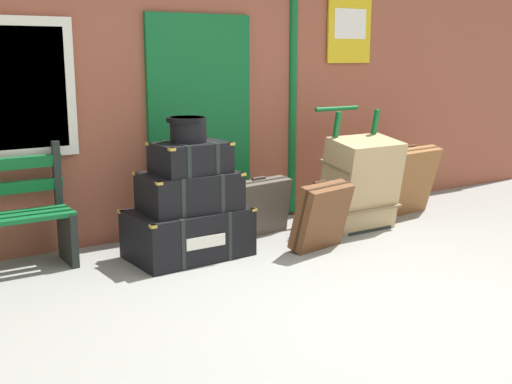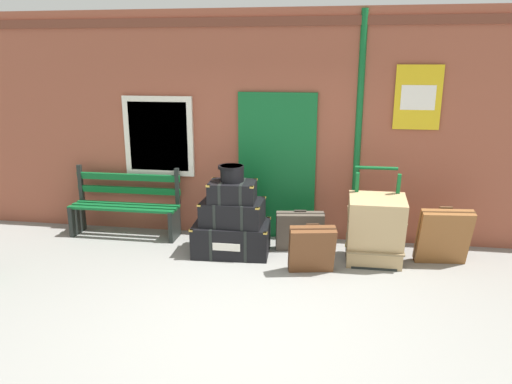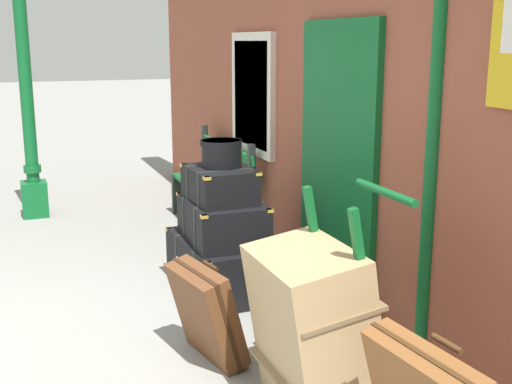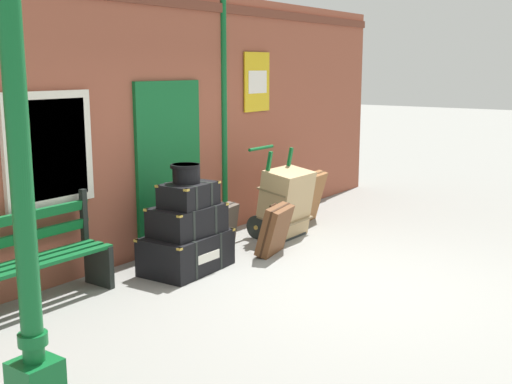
{
  "view_description": "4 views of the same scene",
  "coord_description": "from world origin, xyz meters",
  "px_view_note": "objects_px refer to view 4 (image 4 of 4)",
  "views": [
    {
      "loc": [
        -2.98,
        -3.15,
        1.72
      ],
      "look_at": [
        0.05,
        1.57,
        0.53
      ],
      "focal_mm": 45.35,
      "sensor_mm": 36.0,
      "label": 1
    },
    {
      "loc": [
        0.72,
        -4.3,
        2.54
      ],
      "look_at": [
        -0.25,
        1.8,
        0.84
      ],
      "focal_mm": 34.04,
      "sensor_mm": 36.0,
      "label": 2
    },
    {
      "loc": [
        4.14,
        0.17,
        1.95
      ],
      "look_at": [
        -0.14,
        1.82,
        0.88
      ],
      "focal_mm": 45.82,
      "sensor_mm": 36.0,
      "label": 3
    },
    {
      "loc": [
        -5.75,
        -2.98,
        2.26
      ],
      "look_at": [
        0.62,
        1.59,
        0.72
      ],
      "focal_mm": 44.87,
      "sensor_mm": 36.0,
      "label": 4
    }
  ],
  "objects_px": {
    "lamp_post": "(27,260)",
    "suitcase_charcoal": "(308,198)",
    "suitcase_umber": "(219,227)",
    "steamer_trunk_middle": "(187,220)",
    "porters_trolley": "(275,215)",
    "platform_bench": "(32,261)",
    "steamer_trunk_base": "(186,252)",
    "large_brown_trunk": "(285,203)",
    "round_hatbox": "(186,172)",
    "steamer_trunk_top": "(189,195)",
    "suitcase_tan": "(275,230)"
  },
  "relations": [
    {
      "from": "steamer_trunk_base",
      "to": "large_brown_trunk",
      "type": "distance_m",
      "value": 1.89
    },
    {
      "from": "porters_trolley",
      "to": "suitcase_charcoal",
      "type": "relative_size",
      "value": 1.56
    },
    {
      "from": "steamer_trunk_base",
      "to": "suitcase_charcoal",
      "type": "distance_m",
      "value": 2.72
    },
    {
      "from": "lamp_post",
      "to": "large_brown_trunk",
      "type": "height_order",
      "value": "lamp_post"
    },
    {
      "from": "lamp_post",
      "to": "platform_bench",
      "type": "relative_size",
      "value": 1.78
    },
    {
      "from": "lamp_post",
      "to": "platform_bench",
      "type": "distance_m",
      "value": 2.22
    },
    {
      "from": "platform_bench",
      "to": "steamer_trunk_base",
      "type": "distance_m",
      "value": 1.76
    },
    {
      "from": "porters_trolley",
      "to": "suitcase_umber",
      "type": "height_order",
      "value": "porters_trolley"
    },
    {
      "from": "platform_bench",
      "to": "steamer_trunk_top",
      "type": "relative_size",
      "value": 2.54
    },
    {
      "from": "platform_bench",
      "to": "suitcase_tan",
      "type": "distance_m",
      "value": 2.93
    },
    {
      "from": "lamp_post",
      "to": "large_brown_trunk",
      "type": "distance_m",
      "value": 4.95
    },
    {
      "from": "lamp_post",
      "to": "porters_trolley",
      "type": "xyz_separation_m",
      "value": [
        4.77,
        1.35,
        -0.8
      ]
    },
    {
      "from": "suitcase_tan",
      "to": "lamp_post",
      "type": "bearing_deg",
      "value": -168.37
    },
    {
      "from": "steamer_trunk_base",
      "to": "suitcase_tan",
      "type": "xyz_separation_m",
      "value": [
        1.09,
        -0.47,
        0.1
      ]
    },
    {
      "from": "steamer_trunk_base",
      "to": "porters_trolley",
      "type": "distance_m",
      "value": 1.87
    },
    {
      "from": "suitcase_tan",
      "to": "platform_bench",
      "type": "bearing_deg",
      "value": 161.7
    },
    {
      "from": "lamp_post",
      "to": "suitcase_umber",
      "type": "xyz_separation_m",
      "value": [
        3.8,
        1.54,
        -0.8
      ]
    },
    {
      "from": "round_hatbox",
      "to": "suitcase_umber",
      "type": "relative_size",
      "value": 0.5
    },
    {
      "from": "platform_bench",
      "to": "lamp_post",
      "type": "bearing_deg",
      "value": -124.93
    },
    {
      "from": "round_hatbox",
      "to": "suitcase_charcoal",
      "type": "height_order",
      "value": "round_hatbox"
    },
    {
      "from": "steamer_trunk_top",
      "to": "suitcase_tan",
      "type": "xyz_separation_m",
      "value": [
        1.07,
        -0.44,
        -0.56
      ]
    },
    {
      "from": "lamp_post",
      "to": "suitcase_charcoal",
      "type": "relative_size",
      "value": 3.71
    },
    {
      "from": "steamer_trunk_base",
      "to": "round_hatbox",
      "type": "relative_size",
      "value": 3.1
    },
    {
      "from": "steamer_trunk_base",
      "to": "suitcase_umber",
      "type": "distance_m",
      "value": 0.93
    },
    {
      "from": "platform_bench",
      "to": "large_brown_trunk",
      "type": "relative_size",
      "value": 1.71
    },
    {
      "from": "lamp_post",
      "to": "suitcase_charcoal",
      "type": "distance_m",
      "value": 5.82
    },
    {
      "from": "platform_bench",
      "to": "suitcase_umber",
      "type": "xyz_separation_m",
      "value": [
        2.59,
        -0.21,
        -0.17
      ]
    },
    {
      "from": "steamer_trunk_middle",
      "to": "steamer_trunk_top",
      "type": "distance_m",
      "value": 0.29
    },
    {
      "from": "large_brown_trunk",
      "to": "suitcase_charcoal",
      "type": "bearing_deg",
      "value": 10.03
    },
    {
      "from": "steamer_trunk_base",
      "to": "suitcase_umber",
      "type": "bearing_deg",
      "value": 15.37
    },
    {
      "from": "platform_bench",
      "to": "steamer_trunk_base",
      "type": "xyz_separation_m",
      "value": [
        1.69,
        -0.45,
        -0.23
      ]
    },
    {
      "from": "lamp_post",
      "to": "suitcase_umber",
      "type": "relative_size",
      "value": 4.27
    },
    {
      "from": "suitcase_umber",
      "to": "steamer_trunk_middle",
      "type": "bearing_deg",
      "value": -164.0
    },
    {
      "from": "porters_trolley",
      "to": "large_brown_trunk",
      "type": "relative_size",
      "value": 1.28
    },
    {
      "from": "lamp_post",
      "to": "round_hatbox",
      "type": "height_order",
      "value": "lamp_post"
    },
    {
      "from": "round_hatbox",
      "to": "suitcase_charcoal",
      "type": "relative_size",
      "value": 0.44
    },
    {
      "from": "steamer_trunk_base",
      "to": "large_brown_trunk",
      "type": "height_order",
      "value": "large_brown_trunk"
    },
    {
      "from": "steamer_trunk_top",
      "to": "suitcase_tan",
      "type": "bearing_deg",
      "value": -22.28
    },
    {
      "from": "suitcase_charcoal",
      "to": "suitcase_umber",
      "type": "distance_m",
      "value": 1.84
    },
    {
      "from": "steamer_trunk_top",
      "to": "round_hatbox",
      "type": "height_order",
      "value": "round_hatbox"
    },
    {
      "from": "porters_trolley",
      "to": "suitcase_umber",
      "type": "relative_size",
      "value": 1.8
    },
    {
      "from": "large_brown_trunk",
      "to": "suitcase_charcoal",
      "type": "height_order",
      "value": "large_brown_trunk"
    },
    {
      "from": "suitcase_umber",
      "to": "large_brown_trunk",
      "type": "bearing_deg",
      "value": -20.61
    },
    {
      "from": "platform_bench",
      "to": "large_brown_trunk",
      "type": "bearing_deg",
      "value": -9.13
    },
    {
      "from": "lamp_post",
      "to": "steamer_trunk_middle",
      "type": "xyz_separation_m",
      "value": [
        2.92,
        1.28,
        -0.5
      ]
    },
    {
      "from": "lamp_post",
      "to": "round_hatbox",
      "type": "distance_m",
      "value": 3.19
    },
    {
      "from": "suitcase_charcoal",
      "to": "porters_trolley",
      "type": "bearing_deg",
      "value": 178.49
    },
    {
      "from": "suitcase_umber",
      "to": "suitcase_tan",
      "type": "bearing_deg",
      "value": -74.7
    },
    {
      "from": "round_hatbox",
      "to": "suitcase_umber",
      "type": "xyz_separation_m",
      "value": [
        0.88,
        0.25,
        -0.85
      ]
    },
    {
      "from": "steamer_trunk_top",
      "to": "suitcase_charcoal",
      "type": "relative_size",
      "value": 0.82
    }
  ]
}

